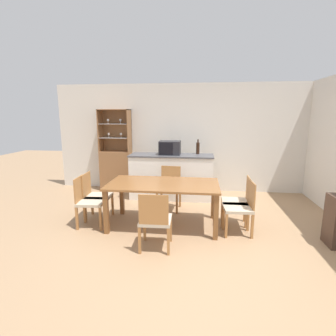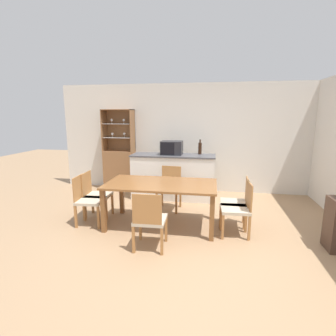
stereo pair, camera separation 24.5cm
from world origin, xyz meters
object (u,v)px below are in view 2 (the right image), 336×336
object	(u,v)px
dining_chair_side_right_near	(238,208)
dining_table	(161,188)
wine_bottle	(200,148)
microwave	(172,148)
dining_chair_side_left_far	(96,195)
dining_chair_head_near	(150,220)
dining_chair_side_right_far	(236,202)
display_cabinet	(120,165)
dining_chair_side_left_near	(88,200)
dining_chair_head_far	(169,188)

from	to	relation	value
dining_chair_side_right_near	dining_table	bearing A→B (deg)	79.57
wine_bottle	microwave	bearing A→B (deg)	-165.70
dining_table	microwave	world-z (taller)	microwave
dining_chair_side_left_far	dining_chair_head_near	world-z (taller)	same
dining_table	dining_chair_side_left_far	bearing A→B (deg)	173.43
dining_chair_side_right_far	dining_chair_head_near	bearing A→B (deg)	128.86
dining_chair_side_right_far	dining_chair_head_near	world-z (taller)	same
dining_chair_side_left_far	display_cabinet	bearing A→B (deg)	-176.52
dining_table	wine_bottle	world-z (taller)	wine_bottle
dining_chair_side_left_near	dining_chair_side_right_near	size ratio (longest dim) A/B	1.00
dining_chair_side_right_near	dining_chair_side_right_far	bearing A→B (deg)	-3.89
wine_bottle	dining_chair_head_near	bearing A→B (deg)	-101.99
dining_chair_head_near	wine_bottle	size ratio (longest dim) A/B	2.57
dining_chair_side_left_near	dining_chair_side_right_far	bearing A→B (deg)	92.21
dining_chair_side_right_far	dining_chair_side_left_far	size ratio (longest dim) A/B	1.00
dining_chair_side_right_near	wine_bottle	distance (m)	2.08
dining_chair_side_left_far	wine_bottle	size ratio (longest dim) A/B	2.57
dining_table	dining_chair_head_far	xyz separation A→B (m)	(0.00, 0.80, -0.22)
dining_chair_side_right_near	wine_bottle	world-z (taller)	wine_bottle
dining_chair_side_right_far	dining_chair_side_right_near	size ratio (longest dim) A/B	1.00
display_cabinet	dining_chair_head_near	xyz separation A→B (m)	(1.46, -2.83, -0.19)
display_cabinet	dining_chair_head_near	size ratio (longest dim) A/B	2.36
dining_chair_side_left_near	dining_table	bearing A→B (deg)	92.31
dining_chair_side_right_far	dining_chair_head_near	distance (m)	1.55
display_cabinet	dining_table	bearing A→B (deg)	-54.27
dining_chair_side_right_far	wine_bottle	distance (m)	1.83
dining_table	dining_chair_head_near	xyz separation A→B (m)	(0.00, -0.80, -0.22)
dining_chair_head_far	microwave	xyz separation A→B (m)	(-0.07, 0.74, 0.70)
dining_chair_head_near	wine_bottle	world-z (taller)	wine_bottle
display_cabinet	dining_table	distance (m)	2.50
dining_chair_side_left_near	dining_chair_side_right_near	distance (m)	2.45
dining_chair_side_right_far	dining_chair_head_far	xyz separation A→B (m)	(-1.22, 0.66, 0.00)
dining_chair_side_left_near	microwave	xyz separation A→B (m)	(1.15, 1.69, 0.70)
microwave	dining_chair_head_near	bearing A→B (deg)	-88.22
dining_chair_side_right_near	dining_chair_side_left_near	bearing A→B (deg)	86.28
dining_chair_side_left_near	dining_chair_side_right_near	world-z (taller)	same
display_cabinet	wine_bottle	bearing A→B (deg)	-9.47
dining_chair_side_left_near	wine_bottle	world-z (taller)	wine_bottle
dining_chair_head_far	dining_chair_head_near	bearing A→B (deg)	94.50
dining_chair_side_left_far	dining_chair_head_far	world-z (taller)	same
dining_chair_side_right_near	dining_chair_head_near	distance (m)	1.39
dining_chair_side_left_near	dining_chair_side_right_near	bearing A→B (deg)	85.61
dining_table	dining_chair_head_far	distance (m)	0.83
display_cabinet	microwave	size ratio (longest dim) A/B	4.27
display_cabinet	wine_bottle	world-z (taller)	display_cabinet
display_cabinet	dining_chair_head_far	distance (m)	1.92
dining_chair_side_right_far	microwave	xyz separation A→B (m)	(-1.29, 1.40, 0.70)
dining_chair_side_right_near	microwave	xyz separation A→B (m)	(-1.29, 1.68, 0.70)
display_cabinet	dining_chair_side_right_near	distance (m)	3.45
dining_chair_side_left_near	microwave	distance (m)	2.16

